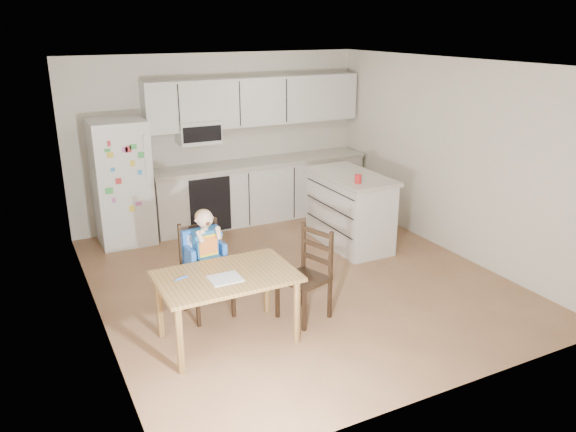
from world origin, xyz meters
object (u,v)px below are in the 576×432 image
(refrigerator, at_px, (122,183))
(dining_table, at_px, (227,283))
(chair_booster, at_px, (204,251))
(chair_side, at_px, (310,267))
(kitchen_island, at_px, (350,209))
(red_cup, at_px, (358,179))

(refrigerator, xyz_separation_m, dining_table, (0.34, -3.07, -0.26))
(chair_booster, relative_size, chair_side, 1.21)
(refrigerator, height_order, kitchen_island, refrigerator)
(red_cup, bearing_deg, refrigerator, 143.37)
(red_cup, relative_size, chair_booster, 0.10)
(chair_booster, height_order, chair_side, chair_booster)
(dining_table, bearing_deg, chair_side, 4.81)
(refrigerator, relative_size, kitchen_island, 1.26)
(refrigerator, distance_m, dining_table, 3.10)
(refrigerator, height_order, red_cup, refrigerator)
(kitchen_island, xyz_separation_m, chair_booster, (-2.38, -0.96, 0.19))
(chair_side, bearing_deg, red_cup, 112.59)
(dining_table, relative_size, chair_booster, 1.11)
(chair_booster, bearing_deg, chair_side, -34.08)
(refrigerator, bearing_deg, dining_table, -83.74)
(chair_booster, bearing_deg, dining_table, -94.03)
(red_cup, distance_m, chair_side, 1.76)
(kitchen_island, relative_size, chair_booster, 1.17)
(chair_side, bearing_deg, dining_table, -103.03)
(refrigerator, distance_m, chair_side, 3.27)
(chair_booster, xyz_separation_m, chair_side, (0.94, -0.54, -0.16))
(red_cup, bearing_deg, kitchen_island, 68.65)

